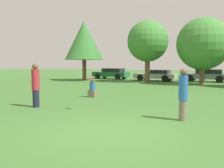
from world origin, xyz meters
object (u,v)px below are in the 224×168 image
tree_2 (203,44)px  parked_car_grey (206,75)px  frisbee (90,78)px  parked_car_silver (156,75)px  bystander_sitting (92,89)px  tree_1 (148,41)px  tree_0 (84,40)px  parked_car_green (111,73)px  person_catcher (183,94)px  person_thrower (36,85)px

tree_2 → parked_car_grey: 4.59m
frisbee → parked_car_grey: 18.29m
parked_car_silver → frisbee: bearing=98.6°
bystander_sitting → tree_1: (-0.54, 11.49, 3.56)m
parked_car_grey → tree_0: bearing=18.0°
bystander_sitting → parked_car_green: 15.89m
tree_0 → tree_1: tree_0 is taller
tree_2 → parked_car_silver: tree_2 is taller
tree_0 → parked_car_silver: (7.16, 2.89, -3.68)m
parked_car_silver → parked_car_grey: bearing=-169.9°
bystander_sitting → parked_car_green: bearing=112.3°
person_catcher → tree_0: (-12.95, 14.44, 3.44)m
frisbee → parked_car_silver: frisbee is taller
person_thrower → parked_car_silver: bearing=86.8°
person_catcher → parked_car_grey: bearing=-89.9°
person_catcher → parked_car_grey: person_catcher is taller
parked_car_silver → tree_0: bearing=23.1°
person_thrower → tree_2: size_ratio=0.32×
parked_car_green → bystander_sitting: bearing=113.4°
tree_2 → parked_car_silver: (-4.93, 2.82, -2.89)m
frisbee → parked_car_silver: size_ratio=0.06×
tree_0 → tree_2: size_ratio=1.10×
parked_car_green → parked_car_grey: (10.68, -0.05, 0.00)m
parked_car_green → parked_car_silver: (5.69, -0.84, -0.04)m
frisbee → parked_car_green: bearing=113.7°
tree_0 → parked_car_silver: 8.55m
parked_car_green → person_catcher: bearing=123.4°
bystander_sitting → parked_car_green: parked_car_green is taller
bystander_sitting → tree_2: size_ratio=0.18×
bystander_sitting → tree_0: (-7.50, 10.97, 3.89)m
frisbee → parked_car_green: (-7.96, 18.13, -0.62)m
tree_2 → bystander_sitting: bearing=-112.6°
tree_2 → parked_car_grey: size_ratio=1.31×
person_thrower → frisbee: person_thrower is taller
tree_0 → tree_1: (6.96, 0.52, -0.33)m
tree_0 → parked_car_grey: tree_0 is taller
frisbee → bystander_sitting: frisbee is taller
person_thrower → bystander_sitting: person_thrower is taller
bystander_sitting → parked_car_grey: 15.37m
tree_0 → parked_car_grey: bearing=16.8°
frisbee → parked_car_silver: (-2.26, 17.29, -0.66)m
person_thrower → parked_car_grey: bearing=71.7°
parked_car_green → parked_car_grey: bearing=-179.1°
person_catcher → tree_2: tree_2 is taller
person_catcher → parked_car_green: person_catcher is taller
person_catcher → parked_car_green: (-11.48, 18.17, -0.20)m
tree_1 → parked_car_grey: tree_1 is taller
frisbee → tree_2: size_ratio=0.04×
parked_car_silver → tree_1: bearing=86.3°
person_catcher → frisbee: person_catcher is taller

